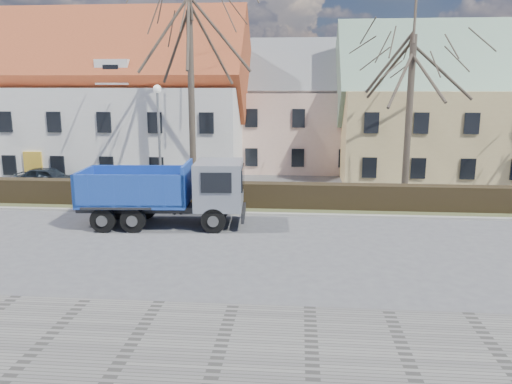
# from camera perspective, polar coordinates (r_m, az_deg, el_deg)

# --- Properties ---
(ground) EXTENTS (120.00, 120.00, 0.00)m
(ground) POSITION_cam_1_polar(r_m,az_deg,el_deg) (20.91, -6.51, -5.69)
(ground) COLOR #4F4F52
(sidewalk_near) EXTENTS (80.00, 5.00, 0.08)m
(sidewalk_near) POSITION_cam_1_polar(r_m,az_deg,el_deg) (13.31, -13.99, -16.59)
(sidewalk_near) COLOR slate
(sidewalk_near) RESTS_ON ground
(curb_far) EXTENTS (80.00, 0.30, 0.12)m
(curb_far) POSITION_cam_1_polar(r_m,az_deg,el_deg) (25.24, -4.47, -2.40)
(curb_far) COLOR gray
(curb_far) RESTS_ON ground
(grass_strip) EXTENTS (80.00, 3.00, 0.10)m
(grass_strip) POSITION_cam_1_polar(r_m,az_deg,el_deg) (26.78, -3.91, -1.57)
(grass_strip) COLOR #404627
(grass_strip) RESTS_ON ground
(hedge) EXTENTS (60.00, 0.90, 1.30)m
(hedge) POSITION_cam_1_polar(r_m,az_deg,el_deg) (26.45, -4.00, -0.41)
(hedge) COLOR black
(hedge) RESTS_ON ground
(building_white) EXTENTS (26.80, 10.80, 9.50)m
(building_white) POSITION_cam_1_polar(r_m,az_deg,el_deg) (39.42, -20.98, 8.95)
(building_white) COLOR silver
(building_white) RESTS_ON ground
(building_pink) EXTENTS (10.80, 8.80, 8.00)m
(building_pink) POSITION_cam_1_polar(r_m,az_deg,el_deg) (39.58, 4.90, 8.62)
(building_pink) COLOR beige
(building_pink) RESTS_ON ground
(building_yellow) EXTENTS (18.80, 10.80, 8.50)m
(building_yellow) POSITION_cam_1_polar(r_m,az_deg,el_deg) (38.47, 23.25, 7.97)
(building_yellow) COLOR tan
(building_yellow) RESTS_ON ground
(tree_1) EXTENTS (9.20, 9.20, 12.65)m
(tree_1) POSITION_cam_1_polar(r_m,az_deg,el_deg) (28.65, -7.42, 11.92)
(tree_1) COLOR #3D332A
(tree_1) RESTS_ON ground
(tree_2) EXTENTS (8.00, 8.00, 11.00)m
(tree_2) POSITION_cam_1_polar(r_m,az_deg,el_deg) (28.65, 17.17, 9.84)
(tree_2) COLOR #3D332A
(tree_2) RESTS_ON ground
(dump_truck) EXTENTS (7.94, 3.41, 3.10)m
(dump_truck) POSITION_cam_1_polar(r_m,az_deg,el_deg) (23.29, -11.16, -0.05)
(dump_truck) COLOR #163A99
(dump_truck) RESTS_ON ground
(streetlight) EXTENTS (0.51, 0.51, 6.48)m
(streetlight) POSITION_cam_1_polar(r_m,az_deg,el_deg) (27.74, -10.97, 5.41)
(streetlight) COLOR gray
(streetlight) RESTS_ON ground
(cart_frame) EXTENTS (0.81, 0.60, 0.66)m
(cart_frame) POSITION_cam_1_polar(r_m,az_deg,el_deg) (25.31, -9.43, -1.86)
(cart_frame) COLOR silver
(cart_frame) RESTS_ON ground
(parked_car_a) EXTENTS (4.10, 1.73, 1.38)m
(parked_car_a) POSITION_cam_1_polar(r_m,az_deg,el_deg) (33.84, -22.63, 1.51)
(parked_car_a) COLOR black
(parked_car_a) RESTS_ON ground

